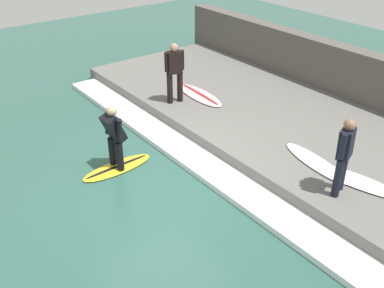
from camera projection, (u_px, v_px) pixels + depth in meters
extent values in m
plane|color=#2D564C|center=(160.00, 186.00, 9.15)|extent=(28.00, 28.00, 0.00)
cube|color=#66635E|center=(286.00, 127.00, 11.02)|extent=(4.40, 12.45, 0.37)
cube|color=#544F49|center=(351.00, 80.00, 11.99)|extent=(0.50, 13.07, 1.66)
cube|color=white|center=(204.00, 165.00, 9.72)|extent=(0.77, 11.83, 0.13)
ellipsoid|color=yellow|center=(117.00, 167.00, 9.70)|extent=(1.66, 0.59, 0.06)
ellipsoid|color=black|center=(117.00, 166.00, 9.68)|extent=(1.51, 0.16, 0.01)
cylinder|color=black|center=(112.00, 151.00, 9.62)|extent=(0.16, 0.16, 0.63)
cylinder|color=black|center=(120.00, 157.00, 9.43)|extent=(0.16, 0.16, 0.63)
cube|color=black|center=(113.00, 128.00, 9.22)|extent=(0.45, 0.40, 0.64)
sphere|color=tan|center=(112.00, 110.00, 9.02)|extent=(0.23, 0.23, 0.23)
cylinder|color=black|center=(108.00, 123.00, 9.35)|extent=(0.11, 0.20, 0.54)
cylinder|color=black|center=(119.00, 130.00, 9.05)|extent=(0.11, 0.20, 0.54)
cylinder|color=black|center=(180.00, 87.00, 11.72)|extent=(0.15, 0.15, 0.80)
cylinder|color=black|center=(170.00, 88.00, 11.62)|extent=(0.15, 0.15, 0.80)
cube|color=black|center=(174.00, 62.00, 11.33)|extent=(0.41, 0.30, 0.57)
sphere|color=#A87A5B|center=(174.00, 48.00, 11.14)|extent=(0.22, 0.22, 0.22)
cylinder|color=black|center=(182.00, 60.00, 11.39)|extent=(0.11, 0.11, 0.50)
cylinder|color=black|center=(167.00, 62.00, 11.24)|extent=(0.11, 0.11, 0.50)
ellipsoid|color=beige|center=(200.00, 95.00, 12.18)|extent=(0.70, 1.88, 0.06)
ellipsoid|color=#B21E1E|center=(200.00, 94.00, 12.17)|extent=(0.21, 1.70, 0.01)
cylinder|color=black|center=(342.00, 171.00, 8.25)|extent=(0.14, 0.14, 0.76)
cylinder|color=black|center=(338.00, 178.00, 8.05)|extent=(0.14, 0.14, 0.76)
cube|color=black|center=(346.00, 143.00, 7.83)|extent=(0.41, 0.33, 0.55)
sphere|color=#846047|center=(350.00, 125.00, 7.64)|extent=(0.21, 0.21, 0.21)
cylinder|color=black|center=(350.00, 137.00, 7.96)|extent=(0.10, 0.11, 0.48)
cylinder|color=black|center=(343.00, 147.00, 7.66)|extent=(0.10, 0.11, 0.48)
ellipsoid|color=white|center=(354.00, 180.00, 8.63)|extent=(0.93, 2.06, 0.06)
ellipsoid|color=silver|center=(316.00, 162.00, 9.18)|extent=(0.73, 1.84, 0.06)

